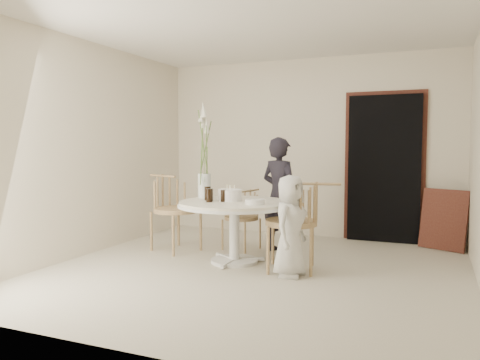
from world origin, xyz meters
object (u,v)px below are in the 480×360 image
at_px(chair_right, 304,213).
at_px(flower_vase, 204,161).
at_px(chair_far, 246,211).
at_px(table, 234,211).
at_px(boy, 290,226).
at_px(girl, 280,195).
at_px(birthday_cake, 230,195).
at_px(chair_left, 169,201).

distance_m(chair_right, flower_vase, 1.49).
height_order(chair_far, flower_vase, flower_vase).
xyz_separation_m(table, boy, (0.77, -0.30, -0.08)).
bearing_deg(boy, flower_vase, 74.56).
relative_size(girl, birthday_cake, 5.27).
relative_size(table, chair_left, 1.33).
xyz_separation_m(chair_far, birthday_cake, (0.10, -0.76, 0.29)).
bearing_deg(birthday_cake, chair_right, -4.80).
bearing_deg(flower_vase, chair_left, 169.60).
distance_m(chair_far, chair_left, 1.04).
height_order(chair_right, girl, girl).
bearing_deg(table, chair_right, -3.01).
bearing_deg(boy, chair_far, 47.39).
height_order(chair_right, boy, boy).
height_order(chair_left, flower_vase, flower_vase).
xyz_separation_m(chair_left, boy, (1.86, -0.63, -0.11)).
bearing_deg(chair_left, table, -85.85).
xyz_separation_m(birthday_cake, flower_vase, (-0.43, 0.19, 0.39)).
distance_m(birthday_cake, flower_vase, 0.61).
bearing_deg(chair_right, table, -105.05).
relative_size(chair_right, flower_vase, 0.83).
xyz_separation_m(table, chair_far, (-0.17, 0.79, -0.11)).
xyz_separation_m(chair_right, birthday_cake, (-0.92, 0.08, 0.16)).
distance_m(boy, birthday_cake, 0.94).
distance_m(girl, boy, 1.14).
distance_m(chair_right, chair_left, 1.97).
bearing_deg(chair_left, boy, -87.78).
distance_m(table, chair_left, 1.14).
relative_size(birthday_cake, flower_vase, 0.24).
relative_size(table, girl, 0.89).
xyz_separation_m(table, girl, (0.33, 0.73, 0.13)).
bearing_deg(girl, table, 86.96).
relative_size(chair_far, chair_left, 0.79).
xyz_separation_m(table, chair_right, (0.85, -0.04, 0.03)).
bearing_deg(girl, chair_far, 13.95).
xyz_separation_m(boy, birthday_cake, (-0.84, 0.33, 0.26)).
bearing_deg(boy, chair_left, 78.09).
bearing_deg(flower_vase, chair_far, 59.64).
relative_size(chair_left, flower_vase, 0.83).
bearing_deg(chair_right, girl, -157.94).
bearing_deg(chair_left, chair_far, -42.25).
distance_m(chair_far, birthday_cake, 0.82).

